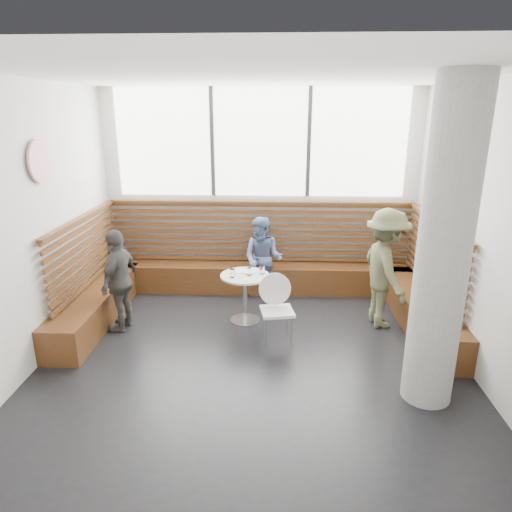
{
  "coord_description": "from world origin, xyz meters",
  "views": [
    {
      "loc": [
        0.27,
        -4.79,
        2.87
      ],
      "look_at": [
        0.0,
        1.0,
        1.0
      ],
      "focal_mm": 32.0,
      "sensor_mm": 36.0,
      "label": 1
    }
  ],
  "objects_px": {
    "adult_man": "(385,269)",
    "cafe_chair": "(277,303)",
    "child_back": "(263,259)",
    "child_left": "(120,280)",
    "concrete_column": "(444,250)",
    "cafe_table": "(245,288)"
  },
  "relations": [
    {
      "from": "adult_man",
      "to": "cafe_chair",
      "type": "bearing_deg",
      "value": 99.24
    },
    {
      "from": "child_back",
      "to": "child_left",
      "type": "xyz_separation_m",
      "value": [
        -1.88,
        -1.13,
        0.04
      ]
    },
    {
      "from": "concrete_column",
      "to": "cafe_chair",
      "type": "bearing_deg",
      "value": 143.31
    },
    {
      "from": "child_left",
      "to": "cafe_chair",
      "type": "bearing_deg",
      "value": 93.53
    },
    {
      "from": "cafe_table",
      "to": "cafe_chair",
      "type": "distance_m",
      "value": 0.69
    },
    {
      "from": "cafe_table",
      "to": "child_left",
      "type": "relative_size",
      "value": 0.5
    },
    {
      "from": "child_back",
      "to": "cafe_chair",
      "type": "bearing_deg",
      "value": -64.45
    },
    {
      "from": "cafe_table",
      "to": "child_back",
      "type": "distance_m",
      "value": 0.89
    },
    {
      "from": "cafe_chair",
      "to": "adult_man",
      "type": "height_order",
      "value": "adult_man"
    },
    {
      "from": "concrete_column",
      "to": "child_left",
      "type": "height_order",
      "value": "concrete_column"
    },
    {
      "from": "adult_man",
      "to": "child_back",
      "type": "relative_size",
      "value": 1.25
    },
    {
      "from": "child_back",
      "to": "concrete_column",
      "type": "bearing_deg",
      "value": -38.55
    },
    {
      "from": "concrete_column",
      "to": "cafe_chair",
      "type": "relative_size",
      "value": 3.65
    },
    {
      "from": "cafe_table",
      "to": "child_back",
      "type": "bearing_deg",
      "value": 75.05
    },
    {
      "from": "cafe_chair",
      "to": "child_left",
      "type": "height_order",
      "value": "child_left"
    },
    {
      "from": "concrete_column",
      "to": "cafe_table",
      "type": "relative_size",
      "value": 4.59
    },
    {
      "from": "concrete_column",
      "to": "cafe_table",
      "type": "xyz_separation_m",
      "value": [
        -2.01,
        1.69,
        -1.1
      ]
    },
    {
      "from": "cafe_table",
      "to": "concrete_column",
      "type": "bearing_deg",
      "value": -40.09
    },
    {
      "from": "cafe_chair",
      "to": "child_left",
      "type": "distance_m",
      "value": 2.12
    },
    {
      "from": "adult_man",
      "to": "child_back",
      "type": "height_order",
      "value": "adult_man"
    },
    {
      "from": "adult_man",
      "to": "child_left",
      "type": "xyz_separation_m",
      "value": [
        -3.56,
        -0.28,
        -0.12
      ]
    },
    {
      "from": "concrete_column",
      "to": "cafe_chair",
      "type": "xyz_separation_m",
      "value": [
        -1.56,
        1.16,
        -1.09
      ]
    }
  ]
}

